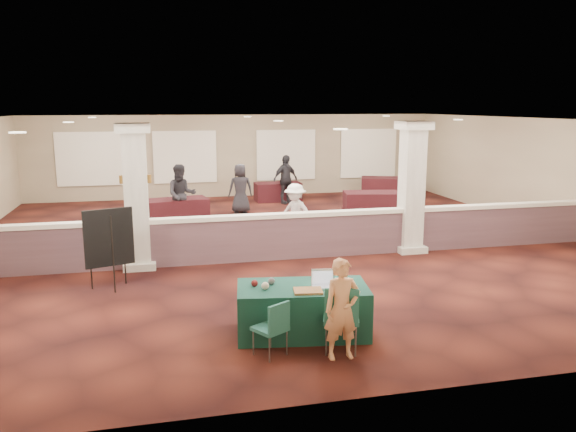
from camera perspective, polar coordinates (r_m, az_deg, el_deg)
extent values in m
plane|color=#4B1B12|center=(14.79, -0.94, -2.79)|extent=(16.00, 16.00, 0.00)
cube|color=gray|center=(22.32, -5.26, 6.10)|extent=(16.00, 0.04, 3.20)
cube|color=gray|center=(7.02, 12.81, -5.51)|extent=(16.00, 0.04, 3.20)
cube|color=gray|center=(17.93, 24.98, 3.84)|extent=(0.04, 16.00, 3.20)
cube|color=white|center=(14.35, -0.98, 9.71)|extent=(16.00, 16.00, 0.02)
cube|color=#533840|center=(13.25, 0.40, -2.22)|extent=(15.60, 0.20, 1.00)
cube|color=white|center=(13.13, 0.41, 0.11)|extent=(15.60, 0.28, 0.10)
cube|color=beige|center=(12.70, -15.15, 1.86)|extent=(0.50, 0.50, 3.20)
cube|color=beige|center=(13.03, -14.81, -4.75)|extent=(0.70, 0.70, 0.16)
cube|color=beige|center=(12.55, -15.51, 8.62)|extent=(0.72, 0.72, 0.20)
cube|color=beige|center=(14.03, 12.43, 2.84)|extent=(0.50, 0.50, 3.20)
cube|color=beige|center=(14.32, 12.18, -3.18)|extent=(0.70, 0.70, 0.16)
cube|color=beige|center=(13.89, 12.70, 8.97)|extent=(0.72, 0.72, 0.20)
cylinder|color=brown|center=(12.66, -16.51, 3.58)|extent=(0.12, 0.12, 0.18)
cylinder|color=#F2E9CE|center=(12.66, -16.51, 3.58)|extent=(0.09, 0.09, 0.10)
cylinder|color=brown|center=(12.64, -13.97, 3.70)|extent=(0.12, 0.12, 0.18)
cylinder|color=#F2E9CE|center=(12.64, -13.97, 3.70)|extent=(0.09, 0.09, 0.10)
cube|color=#103B2C|center=(9.01, 1.48, -9.52)|extent=(2.17, 1.31, 0.79)
cube|color=#1F5B56|center=(8.44, 5.42, -10.26)|extent=(0.65, 0.65, 0.07)
cube|color=#1F5B56|center=(8.12, 5.47, -9.03)|extent=(0.48, 0.20, 0.49)
cylinder|color=slate|center=(8.34, 3.91, -12.48)|extent=(0.03, 0.03, 0.47)
cylinder|color=slate|center=(8.35, 6.89, -12.52)|extent=(0.03, 0.03, 0.47)
cylinder|color=slate|center=(8.73, 3.95, -11.36)|extent=(0.03, 0.03, 0.47)
cylinder|color=slate|center=(8.74, 6.79, -11.40)|extent=(0.03, 0.03, 0.47)
cube|color=#1F5B56|center=(8.28, -1.84, -11.36)|extent=(0.57, 0.57, 0.05)
cube|color=#1F5B56|center=(8.06, -0.92, -10.24)|extent=(0.36, 0.25, 0.40)
cylinder|color=slate|center=(8.14, -1.90, -13.43)|extent=(0.03, 0.03, 0.38)
cylinder|color=slate|center=(8.36, -0.12, -12.74)|extent=(0.03, 0.03, 0.38)
cylinder|color=slate|center=(8.37, -3.54, -12.71)|extent=(0.03, 0.03, 0.38)
cylinder|color=slate|center=(8.58, -1.77, -12.07)|extent=(0.03, 0.03, 0.38)
cube|color=black|center=(11.45, -17.74, -2.11)|extent=(0.92, 0.34, 1.14)
cylinder|color=black|center=(11.65, -19.49, -3.45)|extent=(0.04, 0.04, 1.52)
cylinder|color=black|center=(11.79, -16.32, -3.08)|extent=(0.04, 0.04, 1.52)
cylinder|color=black|center=(11.29, -17.36, -3.76)|extent=(0.04, 0.04, 1.52)
imported|color=#EAA565|center=(8.11, 5.52, -9.40)|extent=(0.55, 0.38, 1.47)
cube|color=black|center=(14.86, -21.12, -2.17)|extent=(1.79, 1.22, 0.66)
cube|color=black|center=(15.10, 0.57, -1.16)|extent=(1.79, 1.07, 0.68)
cube|color=black|center=(18.49, 8.78, 1.20)|extent=(2.12, 1.34, 0.80)
cube|color=black|center=(17.65, -11.18, 0.54)|extent=(1.98, 1.26, 0.74)
cube|color=black|center=(21.23, -1.04, 2.48)|extent=(1.73, 0.90, 0.69)
cube|color=black|center=(22.52, 9.87, 2.91)|extent=(2.09, 1.55, 0.76)
imported|color=black|center=(17.21, -10.77, 2.13)|extent=(0.89, 0.51, 1.83)
imported|color=silver|center=(14.72, 0.74, 0.27)|extent=(1.03, 1.04, 1.57)
imported|color=black|center=(20.57, -0.26, 3.74)|extent=(1.16, 0.90, 1.79)
imported|color=black|center=(18.87, -4.85, 2.81)|extent=(0.82, 0.45, 1.66)
cube|color=silver|center=(8.86, 3.62, -7.14)|extent=(0.39, 0.30, 0.02)
cube|color=silver|center=(8.94, 3.52, -6.11)|extent=(0.35, 0.07, 0.24)
cube|color=#D1E0FB|center=(8.94, 3.53, -6.23)|extent=(0.32, 0.05, 0.20)
cube|color=orange|center=(8.63, 2.04, -7.60)|extent=(0.47, 0.38, 0.03)
sphere|color=beige|center=(8.72, -2.33, -7.10)|extent=(0.12, 0.12, 0.12)
sphere|color=maroon|center=(8.87, -3.42, -6.82)|extent=(0.11, 0.11, 0.11)
sphere|color=#55565A|center=(8.95, -1.70, -6.63)|extent=(0.11, 0.11, 0.11)
cube|color=red|center=(8.69, 6.33, -7.59)|extent=(0.13, 0.05, 0.01)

